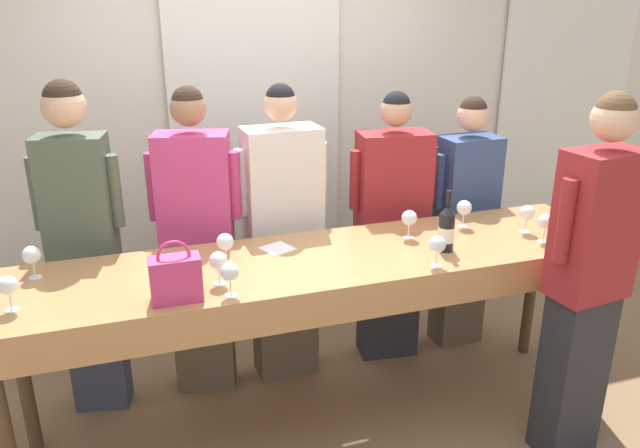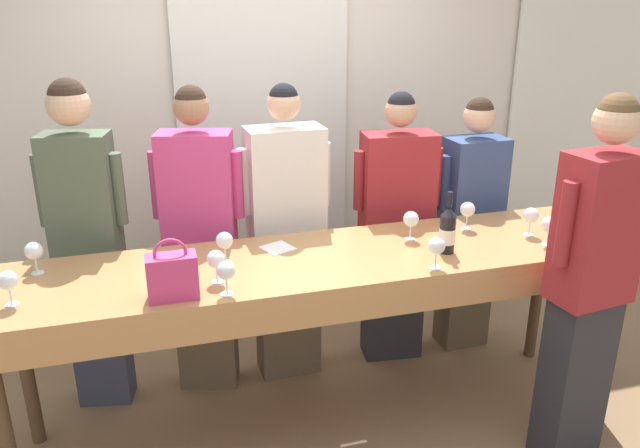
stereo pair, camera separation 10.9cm
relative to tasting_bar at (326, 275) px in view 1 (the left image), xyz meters
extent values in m
plane|color=#846647|center=(0.00, 0.02, -0.92)|extent=(18.00, 18.00, 0.00)
cube|color=silver|center=(0.00, 1.55, 0.48)|extent=(12.00, 0.06, 2.80)
cube|color=white|center=(0.00, 1.49, 0.42)|extent=(1.19, 0.03, 2.69)
cube|color=white|center=(2.54, 1.49, 0.42)|extent=(1.19, 0.03, 2.69)
cube|color=#B27F4C|center=(0.00, 0.02, 0.06)|extent=(3.18, 0.73, 0.06)
cube|color=#B27F4C|center=(0.00, -0.33, -0.03)|extent=(3.05, 0.03, 0.12)
cylinder|color=#4C3823|center=(-1.51, -0.27, -0.45)|extent=(0.07, 0.07, 0.95)
cylinder|color=#4C3823|center=(1.51, -0.27, -0.45)|extent=(0.07, 0.07, 0.95)
cylinder|color=#4C3823|center=(-1.51, 0.31, -0.45)|extent=(0.07, 0.07, 0.95)
cylinder|color=#4C3823|center=(1.51, 0.31, -0.45)|extent=(0.07, 0.07, 0.95)
cylinder|color=black|center=(0.62, -0.09, 0.19)|extent=(0.08, 0.08, 0.20)
cone|color=black|center=(0.62, -0.09, 0.31)|extent=(0.08, 0.08, 0.04)
cylinder|color=black|center=(0.62, -0.09, 0.37)|extent=(0.03, 0.03, 0.08)
cylinder|color=white|center=(0.62, -0.09, 0.18)|extent=(0.08, 0.08, 0.08)
cube|color=#C63870|center=(-0.76, -0.23, 0.19)|extent=(0.22, 0.11, 0.20)
torus|color=#C63870|center=(-0.76, -0.23, 0.30)|extent=(0.14, 0.01, 0.14)
cylinder|color=white|center=(0.48, -0.26, 0.09)|extent=(0.06, 0.06, 0.00)
cylinder|color=white|center=(0.48, -0.26, 0.13)|extent=(0.01, 0.01, 0.08)
sphere|color=white|center=(0.48, -0.26, 0.21)|extent=(0.08, 0.08, 0.08)
cylinder|color=white|center=(1.16, -0.01, 0.09)|extent=(0.06, 0.06, 0.00)
cylinder|color=white|center=(1.16, -0.01, 0.13)|extent=(0.01, 0.01, 0.08)
sphere|color=white|center=(1.16, -0.01, 0.21)|extent=(0.08, 0.08, 0.08)
cylinder|color=white|center=(-1.36, 0.21, 0.09)|extent=(0.06, 0.06, 0.00)
cylinder|color=white|center=(-1.36, 0.21, 0.13)|extent=(0.01, 0.01, 0.08)
sphere|color=white|center=(-1.36, 0.21, 0.21)|extent=(0.08, 0.08, 0.08)
cylinder|color=white|center=(-0.49, 0.09, 0.09)|extent=(0.06, 0.06, 0.00)
cylinder|color=white|center=(-0.49, 0.09, 0.13)|extent=(0.01, 0.01, 0.08)
sphere|color=white|center=(-0.49, 0.09, 0.21)|extent=(0.08, 0.08, 0.08)
cylinder|color=white|center=(1.17, -0.16, 0.09)|extent=(0.06, 0.06, 0.00)
cylinder|color=white|center=(1.17, -0.16, 0.13)|extent=(0.01, 0.01, 0.08)
sphere|color=white|center=(1.17, -0.16, 0.21)|extent=(0.08, 0.08, 0.08)
cylinder|color=white|center=(0.88, 0.18, 0.09)|extent=(0.06, 0.06, 0.00)
cylinder|color=white|center=(0.88, 0.18, 0.13)|extent=(0.01, 0.01, 0.08)
sphere|color=white|center=(0.88, 0.18, 0.21)|extent=(0.08, 0.08, 0.08)
sphere|color=maroon|center=(0.88, 0.18, 0.20)|extent=(0.05, 0.05, 0.05)
cylinder|color=white|center=(0.51, 0.12, 0.09)|extent=(0.06, 0.06, 0.00)
cylinder|color=white|center=(0.51, 0.12, 0.13)|extent=(0.01, 0.01, 0.08)
sphere|color=white|center=(0.51, 0.12, 0.21)|extent=(0.08, 0.08, 0.08)
cylinder|color=white|center=(-0.53, -0.26, 0.09)|extent=(0.06, 0.06, 0.00)
cylinder|color=white|center=(-0.53, -0.26, 0.13)|extent=(0.01, 0.01, 0.08)
sphere|color=white|center=(-0.53, -0.26, 0.21)|extent=(0.08, 0.08, 0.08)
cylinder|color=white|center=(-0.56, -0.12, 0.09)|extent=(0.06, 0.06, 0.00)
cylinder|color=white|center=(-0.56, -0.12, 0.13)|extent=(0.01, 0.01, 0.08)
sphere|color=white|center=(-0.56, -0.12, 0.21)|extent=(0.08, 0.08, 0.08)
sphere|color=maroon|center=(-0.56, -0.12, 0.20)|extent=(0.05, 0.05, 0.05)
cylinder|color=white|center=(-1.42, -0.10, 0.09)|extent=(0.06, 0.06, 0.00)
cylinder|color=white|center=(-1.42, -0.10, 0.13)|extent=(0.01, 0.01, 0.08)
sphere|color=white|center=(-1.42, -0.10, 0.21)|extent=(0.08, 0.08, 0.08)
sphere|color=maroon|center=(-1.42, -0.10, 0.20)|extent=(0.05, 0.05, 0.05)
cube|color=white|center=(-0.20, 0.19, 0.09)|extent=(0.19, 0.19, 0.00)
cube|color=#383D51|center=(-1.16, 0.60, -0.48)|extent=(0.33, 0.23, 0.89)
cube|color=#4C5B47|center=(-1.16, 0.60, 0.32)|extent=(0.38, 0.28, 0.70)
sphere|color=#DBAD89|center=(-1.16, 0.60, 0.82)|extent=(0.22, 0.22, 0.22)
sphere|color=#332319|center=(-1.16, 0.60, 0.85)|extent=(0.19, 0.19, 0.19)
cylinder|color=#4C5B47|center=(-0.97, 0.56, 0.37)|extent=(0.08, 0.08, 0.39)
cylinder|color=#4C5B47|center=(-1.35, 0.64, 0.37)|extent=(0.08, 0.08, 0.39)
cube|color=brown|center=(-0.56, 0.60, -0.49)|extent=(0.38, 0.27, 0.87)
cube|color=#C63D7A|center=(-0.56, 0.60, 0.30)|extent=(0.44, 0.31, 0.69)
sphere|color=#9E7051|center=(-0.56, 0.60, 0.77)|extent=(0.19, 0.19, 0.19)
sphere|color=#332319|center=(-0.56, 0.60, 0.81)|extent=(0.17, 0.17, 0.17)
cylinder|color=#C63D7A|center=(-0.35, 0.55, 0.35)|extent=(0.09, 0.09, 0.38)
cylinder|color=#C63D7A|center=(-0.77, 0.66, 0.35)|extent=(0.09, 0.09, 0.38)
cube|color=brown|center=(-0.06, 0.60, -0.49)|extent=(0.38, 0.22, 0.87)
cube|color=silver|center=(-0.06, 0.60, 0.29)|extent=(0.44, 0.26, 0.69)
sphere|color=#DBAD89|center=(-0.06, 0.60, 0.77)|extent=(0.18, 0.18, 0.18)
sphere|color=black|center=(-0.06, 0.60, 0.80)|extent=(0.16, 0.16, 0.16)
cylinder|color=silver|center=(0.18, 0.61, 0.35)|extent=(0.07, 0.07, 0.38)
cylinder|color=silver|center=(-0.30, 0.59, 0.35)|extent=(0.07, 0.07, 0.38)
cube|color=#28282D|center=(0.64, 0.60, -0.51)|extent=(0.39, 0.25, 0.83)
cube|color=maroon|center=(0.64, 0.60, 0.24)|extent=(0.46, 0.29, 0.66)
sphere|color=tan|center=(0.64, 0.60, 0.69)|extent=(0.19, 0.19, 0.19)
sphere|color=black|center=(0.64, 0.60, 0.73)|extent=(0.16, 0.16, 0.16)
cylinder|color=maroon|center=(0.87, 0.58, 0.29)|extent=(0.08, 0.08, 0.36)
cylinder|color=maroon|center=(0.40, 0.63, 0.29)|extent=(0.08, 0.08, 0.36)
cube|color=brown|center=(1.15, 0.60, -0.52)|extent=(0.32, 0.22, 0.80)
cube|color=#334775|center=(1.15, 0.60, 0.19)|extent=(0.37, 0.26, 0.63)
sphere|color=#DBAD89|center=(1.15, 0.60, 0.63)|extent=(0.19, 0.19, 0.19)
sphere|color=#332319|center=(1.15, 0.60, 0.67)|extent=(0.17, 0.17, 0.17)
cylinder|color=#334775|center=(1.36, 0.61, 0.24)|extent=(0.07, 0.07, 0.35)
cylinder|color=#334775|center=(0.95, 0.60, 0.24)|extent=(0.07, 0.07, 0.35)
cube|color=#28282D|center=(1.14, -0.55, -0.47)|extent=(0.33, 0.23, 0.90)
cube|color=maroon|center=(1.14, -0.55, 0.33)|extent=(0.39, 0.27, 0.71)
sphere|color=#DBAD89|center=(1.14, -0.55, 0.82)|extent=(0.20, 0.20, 0.20)
sphere|color=brown|center=(1.14, -0.55, 0.86)|extent=(0.18, 0.18, 0.18)
cylinder|color=maroon|center=(0.94, -0.57, 0.38)|extent=(0.08, 0.08, 0.39)
cylinder|color=maroon|center=(1.34, -0.52, 0.38)|extent=(0.08, 0.08, 0.39)
camera|label=1|loc=(-0.93, -2.71, 1.34)|focal=35.00mm
camera|label=2|loc=(-0.82, -2.74, 1.34)|focal=35.00mm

